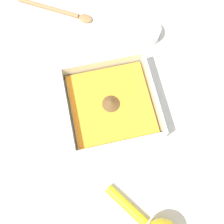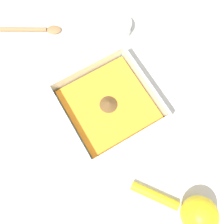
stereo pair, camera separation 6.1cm
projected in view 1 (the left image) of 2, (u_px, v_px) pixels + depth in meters
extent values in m
plane|color=beige|center=(119.00, 92.00, 0.66)|extent=(4.00, 4.00, 0.00)
cube|color=silver|center=(111.00, 108.00, 0.64)|extent=(0.21, 0.21, 0.01)
cube|color=silver|center=(69.00, 112.00, 0.61)|extent=(0.21, 0.01, 0.06)
cube|color=silver|center=(152.00, 95.00, 0.62)|extent=(0.21, 0.01, 0.06)
cube|color=silver|center=(102.00, 66.00, 0.64)|extent=(0.01, 0.19, 0.06)
cube|color=silver|center=(121.00, 145.00, 0.58)|extent=(0.01, 0.19, 0.06)
cube|color=orange|center=(111.00, 106.00, 0.63)|extent=(0.19, 0.19, 0.03)
cone|color=brown|center=(111.00, 102.00, 0.60)|extent=(0.04, 0.04, 0.02)
cylinder|color=silver|center=(146.00, 32.00, 0.70)|extent=(0.08, 0.08, 0.04)
cylinder|color=brown|center=(146.00, 33.00, 0.70)|extent=(0.07, 0.07, 0.02)
cylinder|color=yellow|center=(126.00, 205.00, 0.57)|extent=(0.10, 0.08, 0.02)
ellipsoid|color=olive|center=(85.00, 18.00, 0.73)|extent=(0.04, 0.05, 0.01)
cylinder|color=olive|center=(48.00, 8.00, 0.74)|extent=(0.10, 0.16, 0.01)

